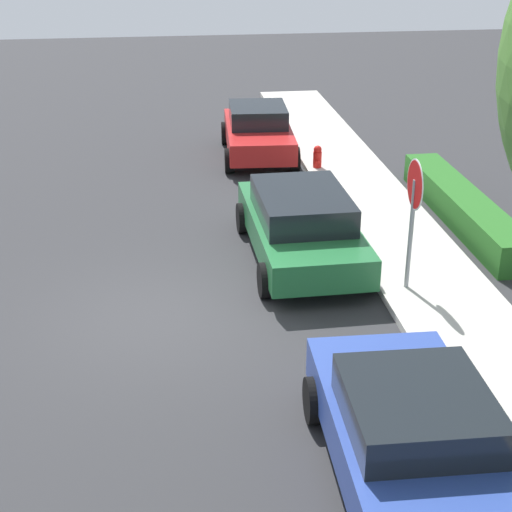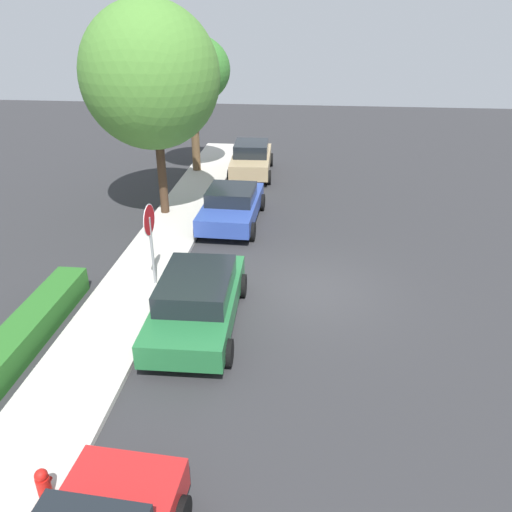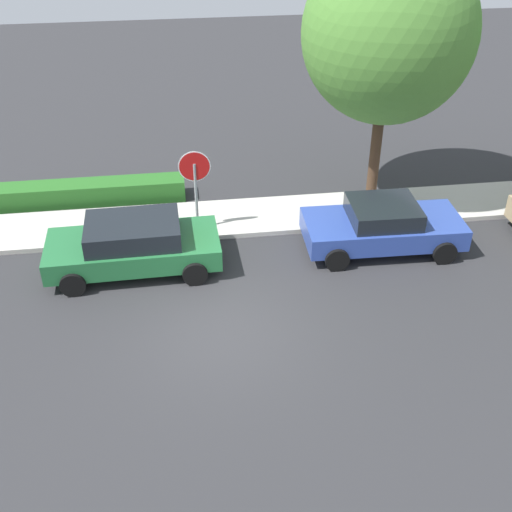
{
  "view_description": "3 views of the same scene",
  "coord_description": "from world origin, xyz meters",
  "px_view_note": "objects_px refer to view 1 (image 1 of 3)",
  "views": [
    {
      "loc": [
        11.82,
        0.12,
        6.49
      ],
      "look_at": [
        0.76,
        1.58,
        1.38
      ],
      "focal_mm": 55.0,
      "sensor_mm": 36.0,
      "label": 1
    },
    {
      "loc": [
        -12.33,
        0.32,
        7.18
      ],
      "look_at": [
        0.14,
        1.59,
        0.92
      ],
      "focal_mm": 35.0,
      "sensor_mm": 36.0,
      "label": 2
    },
    {
      "loc": [
        -0.78,
        -11.4,
        9.59
      ],
      "look_at": [
        0.97,
        1.31,
        1.11
      ],
      "focal_mm": 45.0,
      "sensor_mm": 36.0,
      "label": 3
    }
  ],
  "objects_px": {
    "stop_sign": "(413,202)",
    "parked_car_blue": "(415,440)",
    "fire_hydrant": "(317,159)",
    "parked_car_red": "(258,131)",
    "parked_car_green": "(301,224)"
  },
  "relations": [
    {
      "from": "parked_car_green",
      "to": "fire_hydrant",
      "type": "distance_m",
      "value": 5.42
    },
    {
      "from": "parked_car_green",
      "to": "parked_car_red",
      "type": "height_order",
      "value": "parked_car_green"
    },
    {
      "from": "stop_sign",
      "to": "parked_car_blue",
      "type": "xyz_separation_m",
      "value": [
        4.94,
        -1.49,
        -1.05
      ]
    },
    {
      "from": "stop_sign",
      "to": "parked_car_red",
      "type": "distance_m",
      "value": 8.74
    },
    {
      "from": "stop_sign",
      "to": "fire_hydrant",
      "type": "xyz_separation_m",
      "value": [
        -6.96,
        -0.2,
        -1.39
      ]
    },
    {
      "from": "parked_car_blue",
      "to": "stop_sign",
      "type": "bearing_deg",
      "value": 163.21
    },
    {
      "from": "parked_car_green",
      "to": "parked_car_red",
      "type": "relative_size",
      "value": 1.13
    },
    {
      "from": "parked_car_green",
      "to": "fire_hydrant",
      "type": "relative_size",
      "value": 6.23
    },
    {
      "from": "parked_car_green",
      "to": "fire_hydrant",
      "type": "bearing_deg",
      "value": 164.94
    },
    {
      "from": "parked_car_green",
      "to": "parked_car_red",
      "type": "distance_m",
      "value": 6.81
    },
    {
      "from": "parked_car_blue",
      "to": "parked_car_red",
      "type": "xyz_separation_m",
      "value": [
        -13.49,
        -0.04,
        0.01
      ]
    },
    {
      "from": "parked_car_blue",
      "to": "parked_car_red",
      "type": "relative_size",
      "value": 1.09
    },
    {
      "from": "parked_car_blue",
      "to": "parked_car_red",
      "type": "bearing_deg",
      "value": -179.84
    },
    {
      "from": "parked_car_blue",
      "to": "fire_hydrant",
      "type": "distance_m",
      "value": 11.98
    },
    {
      "from": "parked_car_blue",
      "to": "parked_car_green",
      "type": "bearing_deg",
      "value": -179.02
    }
  ]
}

